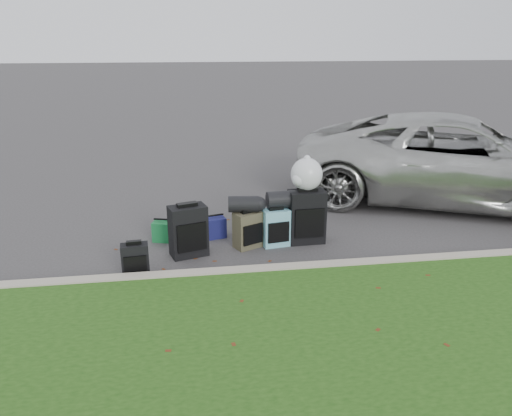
{
  "coord_description": "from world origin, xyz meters",
  "views": [
    {
      "loc": [
        -1.13,
        -6.79,
        2.97
      ],
      "look_at": [
        -0.1,
        0.2,
        0.55
      ],
      "focal_mm": 35.0,
      "sensor_mm": 36.0,
      "label": 1
    }
  ],
  "objects": [
    {
      "name": "suitcase_olive",
      "position": [
        -0.25,
        0.03,
        0.27
      ],
      "size": [
        0.47,
        0.4,
        0.55
      ],
      "primitive_type": "cube",
      "rotation": [
        0.0,
        0.0,
        0.45
      ],
      "color": "#373423",
      "rests_on": "ground"
    },
    {
      "name": "trash_bag",
      "position": [
        0.66,
        0.18,
        1.05
      ],
      "size": [
        0.47,
        0.47,
        0.47
      ],
      "primitive_type": "sphere",
      "color": "silver",
      "rests_on": "suitcase_large_black_right"
    },
    {
      "name": "suitcase_large_black_left",
      "position": [
        -1.12,
        -0.13,
        0.37
      ],
      "size": [
        0.58,
        0.44,
        0.74
      ],
      "primitive_type": "cube",
      "rotation": [
        0.0,
        0.0,
        0.28
      ],
      "color": "black",
      "rests_on": "ground"
    },
    {
      "name": "suitcase_large_black_right",
      "position": [
        0.66,
        0.11,
        0.4
      ],
      "size": [
        0.55,
        0.34,
        0.81
      ],
      "primitive_type": "cube",
      "rotation": [
        0.0,
        0.0,
        0.04
      ],
      "color": "black",
      "rests_on": "ground"
    },
    {
      "name": "curb",
      "position": [
        0.0,
        -1.0,
        0.07
      ],
      "size": [
        120.0,
        0.18,
        0.15
      ],
      "primitive_type": "cube",
      "color": "#9E937F",
      "rests_on": "ground"
    },
    {
      "name": "tote_navy",
      "position": [
        -0.7,
        0.49,
        0.16
      ],
      "size": [
        0.35,
        0.3,
        0.32
      ],
      "primitive_type": "cube",
      "rotation": [
        0.0,
        0.0,
        0.25
      ],
      "color": "navy",
      "rests_on": "ground"
    },
    {
      "name": "suitcase_teal",
      "position": [
        0.17,
        0.04,
        0.28
      ],
      "size": [
        0.43,
        0.29,
        0.56
      ],
      "primitive_type": "cube",
      "rotation": [
        0.0,
        0.0,
        0.16
      ],
      "color": "teal",
      "rests_on": "ground"
    },
    {
      "name": "suv",
      "position": [
        3.93,
        1.66,
        0.81
      ],
      "size": [
        6.46,
        4.87,
        1.63
      ],
      "primitive_type": "imported",
      "rotation": [
        0.0,
        0.0,
        1.15
      ],
      "color": "#B7B7B2",
      "rests_on": "ground"
    },
    {
      "name": "ground",
      "position": [
        0.0,
        0.0,
        0.0
      ],
      "size": [
        120.0,
        120.0,
        0.0
      ],
      "primitive_type": "plane",
      "color": "#383535",
      "rests_on": "ground"
    },
    {
      "name": "tote_green",
      "position": [
        -1.51,
        0.47,
        0.15
      ],
      "size": [
        0.32,
        0.29,
        0.31
      ],
      "primitive_type": "cube",
      "rotation": [
        0.0,
        0.0,
        -0.29
      ],
      "color": "#1A7638",
      "rests_on": "ground"
    },
    {
      "name": "suitcase_small_black",
      "position": [
        -1.83,
        -0.69,
        0.22
      ],
      "size": [
        0.37,
        0.22,
        0.44
      ],
      "primitive_type": "cube",
      "rotation": [
        0.0,
        0.0,
        0.09
      ],
      "color": "black",
      "rests_on": "ground"
    },
    {
      "name": "duffel_left",
      "position": [
        -0.3,
        0.07,
        0.67
      ],
      "size": [
        0.47,
        0.29,
        0.24
      ],
      "primitive_type": "cylinder",
      "rotation": [
        0.0,
        1.57,
        -0.12
      ],
      "color": "black",
      "rests_on": "suitcase_olive"
    },
    {
      "name": "duffel_right",
      "position": [
        0.28,
        0.12,
        0.69
      ],
      "size": [
        0.47,
        0.28,
        0.26
      ],
      "primitive_type": "cylinder",
      "rotation": [
        0.0,
        1.57,
        0.06
      ],
      "color": "black",
      "rests_on": "suitcase_teal"
    }
  ]
}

